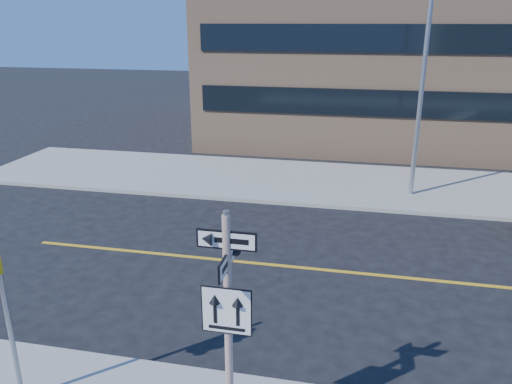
# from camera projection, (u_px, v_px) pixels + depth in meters

# --- Properties ---
(ground) EXTENTS (120.00, 120.00, 0.00)m
(ground) POSITION_uv_depth(u_px,v_px,m) (260.00, 350.00, 10.87)
(ground) COLOR black
(ground) RESTS_ON ground
(sign_pole) EXTENTS (0.92, 0.92, 4.06)m
(sign_pole) POSITION_uv_depth(u_px,v_px,m) (228.00, 318.00, 7.75)
(sign_pole) COLOR silver
(sign_pole) RESTS_ON near_sidewalk
(streetlight_a) EXTENTS (0.55, 2.25, 8.00)m
(streetlight_a) POSITION_uv_depth(u_px,v_px,m) (424.00, 79.00, 18.48)
(streetlight_a) COLOR gray
(streetlight_a) RESTS_ON far_sidewalk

